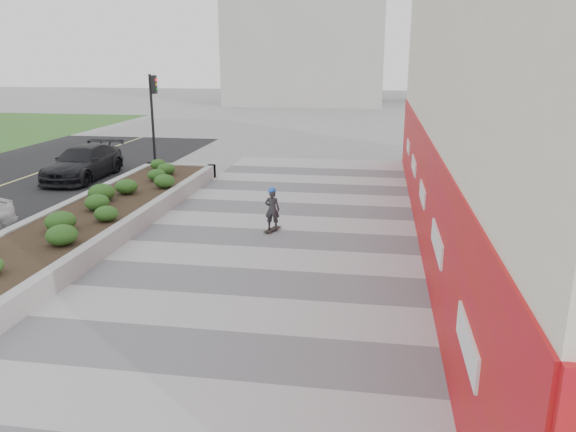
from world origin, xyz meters
name	(u,v)px	position (x,y,z in m)	size (l,w,h in m)	color
ground	(174,416)	(0.00, 0.00, 0.00)	(160.00, 160.00, 0.00)	gray
walkway	(228,321)	(0.00, 3.00, 0.01)	(8.00, 36.00, 0.01)	#A8A8AD
building	(547,96)	(6.98, 8.98, 3.98)	(6.04, 24.08, 8.00)	beige
planter	(71,228)	(-5.50, 7.00, 0.42)	(3.00, 18.00, 0.90)	#9E9EA0
traffic_signal_near	(153,107)	(-7.23, 17.50, 2.76)	(0.33, 0.28, 4.20)	black
distant_bldg_north_l	(308,5)	(-5.00, 55.00, 10.00)	(16.00, 12.00, 20.00)	#ADAAA3
manhole_cover	(253,323)	(0.50, 3.00, 0.00)	(0.44, 0.44, 0.01)	#595654
skateboarder	(272,209)	(-0.22, 8.86, 0.68)	(0.43, 0.75, 1.34)	beige
car_dark	(83,163)	(-9.36, 14.83, 0.68)	(1.91, 4.70, 1.36)	black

